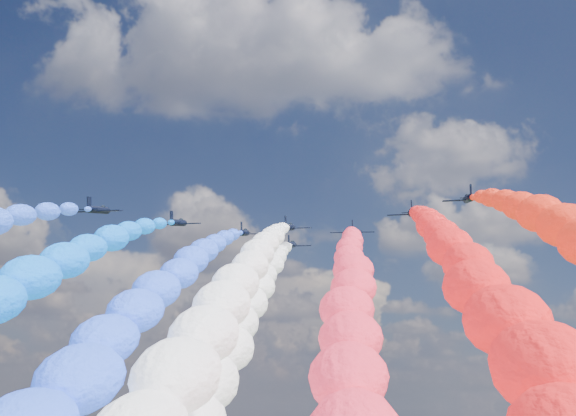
# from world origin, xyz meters

# --- Properties ---
(jet_0) EXTENTS (9.75, 13.10, 5.62)m
(jet_0) POSITION_xyz_m (-35.44, -5.32, 99.91)
(jet_0) COLOR black
(jet_1) EXTENTS (9.84, 13.16, 5.62)m
(jet_1) POSITION_xyz_m (-22.77, 5.76, 99.91)
(jet_1) COLOR black
(trail_1) EXTENTS (7.24, 114.11, 52.43)m
(trail_1) POSITION_xyz_m (-22.77, -52.82, 76.06)
(trail_1) COLOR #0A6AF3
(jet_2) EXTENTS (9.73, 13.08, 5.62)m
(jet_2) POSITION_xyz_m (-10.69, 15.66, 99.91)
(jet_2) COLOR black
(trail_2) EXTENTS (7.24, 114.11, 52.43)m
(trail_2) POSITION_xyz_m (-10.69, -42.91, 76.06)
(trail_2) COLOR #2C56FA
(jet_3) EXTENTS (10.06, 13.32, 5.62)m
(jet_3) POSITION_xyz_m (-0.55, 11.75, 99.91)
(jet_3) COLOR black
(trail_3) EXTENTS (7.24, 114.11, 52.43)m
(trail_3) POSITION_xyz_m (-0.55, -46.83, 76.06)
(trail_3) COLOR white
(jet_4) EXTENTS (9.77, 13.11, 5.62)m
(jet_4) POSITION_xyz_m (-1.64, 28.37, 99.91)
(jet_4) COLOR black
(trail_4) EXTENTS (7.24, 114.11, 52.43)m
(trail_4) POSITION_xyz_m (-1.64, -30.20, 76.06)
(trail_4) COLOR white
(jet_5) EXTENTS (9.66, 13.03, 5.62)m
(jet_5) POSITION_xyz_m (12.51, 16.41, 99.91)
(jet_5) COLOR black
(trail_5) EXTENTS (7.24, 114.11, 52.43)m
(trail_5) POSITION_xyz_m (12.51, -42.17, 76.06)
(trail_5) COLOR #F82B46
(jet_6) EXTENTS (10.09, 13.33, 5.62)m
(jet_6) POSITION_xyz_m (24.16, 2.90, 99.91)
(jet_6) COLOR black
(trail_6) EXTENTS (7.24, 114.11, 52.43)m
(trail_6) POSITION_xyz_m (24.16, -55.68, 76.06)
(trail_6) COLOR red
(jet_7) EXTENTS (10.00, 13.27, 5.62)m
(jet_7) POSITION_xyz_m (33.77, -5.99, 99.91)
(jet_7) COLOR black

